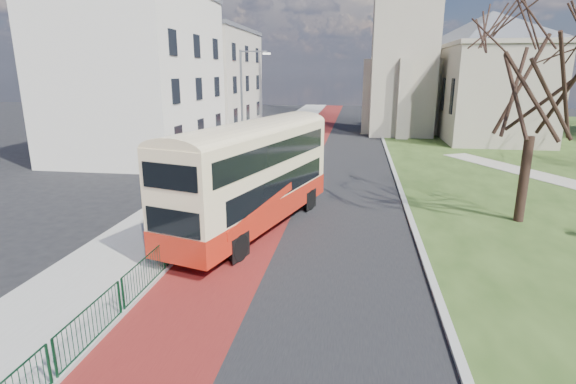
# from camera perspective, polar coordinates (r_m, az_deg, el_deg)

# --- Properties ---
(ground) EXTENTS (160.00, 160.00, 0.00)m
(ground) POSITION_cam_1_polar(r_m,az_deg,el_deg) (14.80, -5.88, -12.08)
(ground) COLOR black
(ground) RESTS_ON ground
(road_carriageway) EXTENTS (9.00, 120.00, 0.01)m
(road_carriageway) POSITION_cam_1_polar(r_m,az_deg,el_deg) (33.46, 5.21, 3.42)
(road_carriageway) COLOR black
(road_carriageway) RESTS_ON ground
(bus_lane) EXTENTS (3.40, 120.00, 0.01)m
(bus_lane) POSITION_cam_1_polar(r_m,az_deg,el_deg) (33.73, 0.62, 3.58)
(bus_lane) COLOR #591414
(bus_lane) RESTS_ON ground
(pavement_west) EXTENTS (4.00, 120.00, 0.12)m
(pavement_west) POSITION_cam_1_polar(r_m,az_deg,el_deg) (34.45, -5.66, 3.84)
(pavement_west) COLOR gray
(pavement_west) RESTS_ON ground
(kerb_west) EXTENTS (0.25, 120.00, 0.13)m
(kerb_west) POSITION_cam_1_polar(r_m,az_deg,el_deg) (34.01, -2.39, 3.76)
(kerb_west) COLOR #999993
(kerb_west) RESTS_ON ground
(kerb_east) EXTENTS (0.25, 80.00, 0.13)m
(kerb_east) POSITION_cam_1_polar(r_m,az_deg,el_deg) (35.45, 12.88, 3.86)
(kerb_east) COLOR #999993
(kerb_east) RESTS_ON ground
(pedestrian_railing) EXTENTS (0.07, 24.00, 1.12)m
(pedestrian_railing) POSITION_cam_1_polar(r_m,az_deg,el_deg) (18.94, -11.58, -4.29)
(pedestrian_railing) COLOR #0B311B
(pedestrian_railing) RESTS_ON ground
(gothic_church) EXTENTS (16.38, 18.00, 40.00)m
(gothic_church) POSITION_cam_1_polar(r_m,az_deg,el_deg) (51.93, 20.19, 21.31)
(gothic_church) COLOR gray
(gothic_church) RESTS_ON ground
(street_block_near) EXTENTS (10.30, 14.30, 13.00)m
(street_block_near) POSITION_cam_1_polar(r_m,az_deg,el_deg) (38.86, -18.54, 14.01)
(street_block_near) COLOR silver
(street_block_near) RESTS_ON ground
(street_block_far) EXTENTS (10.30, 16.30, 11.50)m
(street_block_far) POSITION_cam_1_polar(r_m,az_deg,el_deg) (53.65, -10.57, 13.81)
(street_block_far) COLOR beige
(street_block_far) RESTS_ON ground
(streetlamp) EXTENTS (2.13, 0.18, 8.00)m
(streetlamp) POSITION_cam_1_polar(r_m,az_deg,el_deg) (31.77, -5.62, 11.15)
(streetlamp) COLOR gray
(streetlamp) RESTS_ON pavement_west
(bus) EXTENTS (5.37, 11.10, 4.53)m
(bus) POSITION_cam_1_polar(r_m,az_deg,el_deg) (19.24, -4.46, 2.58)
(bus) COLOR #B22010
(bus) RESTS_ON ground
(winter_tree_near) EXTENTS (8.17, 8.17, 10.11)m
(winter_tree_near) POSITION_cam_1_polar(r_m,az_deg,el_deg) (22.43, 29.38, 14.02)
(winter_tree_near) COLOR black
(winter_tree_near) RESTS_ON grass_green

